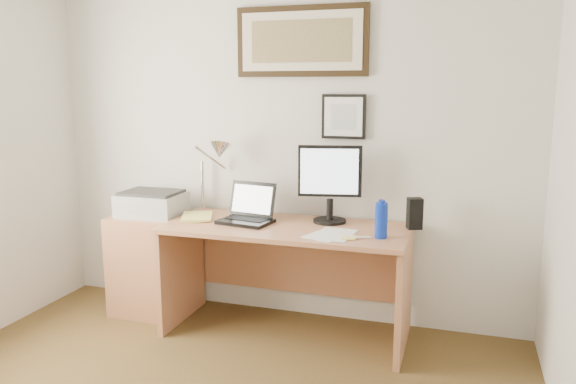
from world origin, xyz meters
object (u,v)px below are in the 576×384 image
at_px(water_bottle, 381,221).
at_px(laptop, 248,213).
at_px(side_cabinet, 149,264).
at_px(printer, 152,203).
at_px(desk, 290,257).
at_px(book, 182,217).
at_px(lcd_monitor, 330,180).

height_order(water_bottle, laptop, laptop).
bearing_deg(side_cabinet, printer, 47.54).
height_order(desk, laptop, laptop).
distance_m(water_bottle, book, 1.39).
xyz_separation_m(water_bottle, printer, (-1.68, 0.19, -0.04)).
bearing_deg(side_cabinet, desk, 1.89).
xyz_separation_m(laptop, printer, (-0.76, 0.04, 0.01)).
height_order(laptop, printer, laptop).
bearing_deg(book, desk, 8.09).
bearing_deg(water_bottle, book, 176.28).
height_order(water_bottle, printer, water_bottle).
xyz_separation_m(book, desk, (0.75, 0.11, -0.25)).
relative_size(book, lcd_monitor, 0.54).
bearing_deg(side_cabinet, water_bottle, -5.40).
bearing_deg(printer, side_cabinet, -132.46).
distance_m(laptop, lcd_monitor, 0.60).
relative_size(water_bottle, lcd_monitor, 0.41).
xyz_separation_m(lcd_monitor, printer, (-1.29, -0.09, -0.22)).
height_order(lcd_monitor, printer, lcd_monitor).
relative_size(book, printer, 0.64).
distance_m(desk, printer, 1.09).
bearing_deg(desk, printer, -179.63).
xyz_separation_m(book, printer, (-0.29, 0.10, 0.06)).
bearing_deg(printer, lcd_monitor, 4.19).
xyz_separation_m(side_cabinet, laptop, (0.79, -0.02, 0.44)).
bearing_deg(desk, water_bottle, -17.15).
bearing_deg(printer, water_bottle, -6.45).
height_order(laptop, lcd_monitor, lcd_monitor).
xyz_separation_m(laptop, lcd_monitor, (0.53, 0.14, 0.23)).
distance_m(book, desk, 0.80).
relative_size(water_bottle, desk, 0.13).
relative_size(side_cabinet, lcd_monitor, 1.40).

